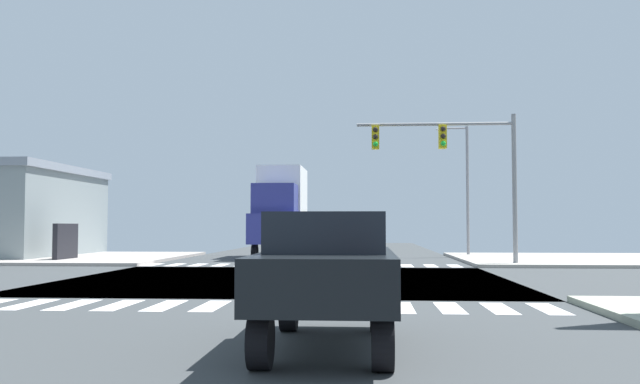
# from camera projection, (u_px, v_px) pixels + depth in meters

# --- Properties ---
(ground) EXTENTS (90.00, 90.00, 0.05)m
(ground) POSITION_uv_depth(u_px,v_px,m) (287.00, 280.00, 21.40)
(ground) COLOR #383C3E
(sidewalk_corner_ne) EXTENTS (12.00, 12.00, 0.14)m
(sidewalk_corner_ne) POSITION_uv_depth(u_px,v_px,m) (583.00, 259.00, 32.47)
(sidewalk_corner_ne) COLOR #A09B91
(sidewalk_corner_ne) RESTS_ON ground
(sidewalk_corner_nw) EXTENTS (12.00, 12.00, 0.14)m
(sidewalk_corner_nw) POSITION_uv_depth(u_px,v_px,m) (62.00, 258.00, 34.25)
(sidewalk_corner_nw) COLOR #A39B94
(sidewalk_corner_nw) RESTS_ON ground
(crosswalk_near) EXTENTS (13.50, 2.00, 0.01)m
(crosswalk_near) POSITION_uv_depth(u_px,v_px,m) (234.00, 306.00, 14.14)
(crosswalk_near) COLOR silver
(crosswalk_near) RESTS_ON ground
(crosswalk_far) EXTENTS (13.50, 2.00, 0.01)m
(crosswalk_far) POSITION_uv_depth(u_px,v_px,m) (301.00, 265.00, 28.69)
(crosswalk_far) COLOR silver
(crosswalk_far) RESTS_ON ground
(traffic_signal_mast) EXTENTS (6.75, 0.55, 6.44)m
(traffic_signal_mast) POSITION_uv_depth(u_px,v_px,m) (452.00, 154.00, 28.51)
(traffic_signal_mast) COLOR gray
(traffic_signal_mast) RESTS_ON ground
(street_lamp) EXTENTS (1.78, 0.32, 7.16)m
(street_lamp) POSITION_uv_depth(u_px,v_px,m) (463.00, 177.00, 36.75)
(street_lamp) COLOR gray
(street_lamp) RESTS_ON ground
(sedan_farside_2) EXTENTS (1.80, 4.30, 1.88)m
(sedan_farside_2) POSITION_uv_depth(u_px,v_px,m) (302.00, 234.00, 47.40)
(sedan_farside_2) COLOR black
(sedan_farside_2) RESTS_ON ground
(sedan_leading_5) EXTENTS (1.80, 4.30, 1.88)m
(sedan_leading_5) POSITION_uv_depth(u_px,v_px,m) (328.00, 267.00, 9.37)
(sedan_leading_5) COLOR black
(sedan_leading_5) RESTS_ON ground
(box_truck_trailing_1) EXTENTS (2.40, 7.20, 4.85)m
(box_truck_trailing_1) POSITION_uv_depth(u_px,v_px,m) (281.00, 209.00, 35.75)
(box_truck_trailing_1) COLOR black
(box_truck_trailing_1) RESTS_ON ground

